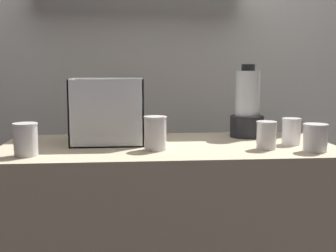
# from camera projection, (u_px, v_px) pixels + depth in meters

# --- Properties ---
(counter) EXTENTS (1.40, 0.64, 0.90)m
(counter) POSITION_uv_depth(u_px,v_px,m) (168.00, 246.00, 1.93)
(counter) COLOR tan
(counter) RESTS_ON ground_plane
(back_wall_unit) EXTENTS (2.60, 0.24, 2.50)m
(back_wall_unit) POSITION_uv_depth(u_px,v_px,m) (155.00, 60.00, 2.57)
(back_wall_unit) COLOR silver
(back_wall_unit) RESTS_ON ground_plane
(carrot_display_bin) EXTENTS (0.31, 0.24, 0.28)m
(carrot_display_bin) POSITION_uv_depth(u_px,v_px,m) (107.00, 123.00, 1.90)
(carrot_display_bin) COLOR white
(carrot_display_bin) RESTS_ON counter
(blender_pitcher) EXTENTS (0.16, 0.16, 0.34)m
(blender_pitcher) POSITION_uv_depth(u_px,v_px,m) (247.00, 109.00, 2.05)
(blender_pitcher) COLOR black
(blender_pitcher) RESTS_ON counter
(juice_cup_carrot_far_left) EXTENTS (0.09, 0.09, 0.12)m
(juice_cup_carrot_far_left) POSITION_uv_depth(u_px,v_px,m) (26.00, 141.00, 1.63)
(juice_cup_carrot_far_left) COLOR white
(juice_cup_carrot_far_left) RESTS_ON counter
(juice_cup_orange_left) EXTENTS (0.09, 0.09, 0.13)m
(juice_cup_orange_left) POSITION_uv_depth(u_px,v_px,m) (155.00, 135.00, 1.74)
(juice_cup_orange_left) COLOR white
(juice_cup_orange_left) RESTS_ON counter
(juice_cup_mango_middle) EXTENTS (0.08, 0.08, 0.11)m
(juice_cup_mango_middle) POSITION_uv_depth(u_px,v_px,m) (266.00, 137.00, 1.76)
(juice_cup_mango_middle) COLOR white
(juice_cup_mango_middle) RESTS_ON counter
(juice_cup_mango_right) EXTENTS (0.08, 0.08, 0.11)m
(juice_cup_mango_right) POSITION_uv_depth(u_px,v_px,m) (291.00, 133.00, 1.87)
(juice_cup_mango_right) COLOR white
(juice_cup_mango_right) RESTS_ON counter
(juice_cup_carrot_far_right) EXTENTS (0.10, 0.10, 0.11)m
(juice_cup_carrot_far_right) POSITION_uv_depth(u_px,v_px,m) (315.00, 139.00, 1.71)
(juice_cup_carrot_far_right) COLOR white
(juice_cup_carrot_far_right) RESTS_ON counter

